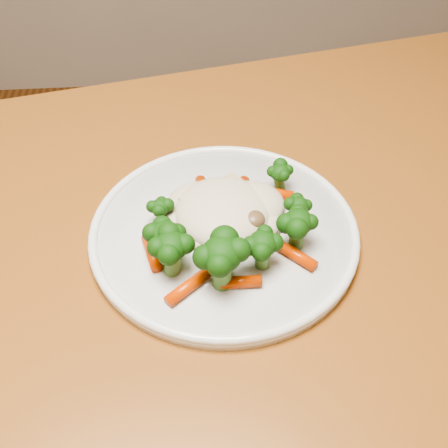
{
  "coord_description": "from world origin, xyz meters",
  "views": [
    {
      "loc": [
        0.09,
        -0.49,
        1.18
      ],
      "look_at": [
        0.12,
        -0.08,
        0.77
      ],
      "focal_mm": 45.0,
      "sensor_mm": 36.0,
      "label": 1
    }
  ],
  "objects": [
    {
      "name": "dining_table",
      "position": [
        0.08,
        -0.16,
        0.66
      ],
      "size": [
        1.42,
        1.1,
        0.75
      ],
      "rotation": [
        0.0,
        0.0,
        0.22
      ],
      "color": "brown",
      "rests_on": "ground"
    },
    {
      "name": "meal",
      "position": [
        0.12,
        -0.09,
        0.78
      ],
      "size": [
        0.18,
        0.18,
        0.05
      ],
      "color": "beige",
      "rests_on": "plate"
    },
    {
      "name": "plate",
      "position": [
        0.12,
        -0.08,
        0.76
      ],
      "size": [
        0.28,
        0.28,
        0.01
      ],
      "primitive_type": "cylinder",
      "color": "silver",
      "rests_on": "dining_table"
    }
  ]
}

